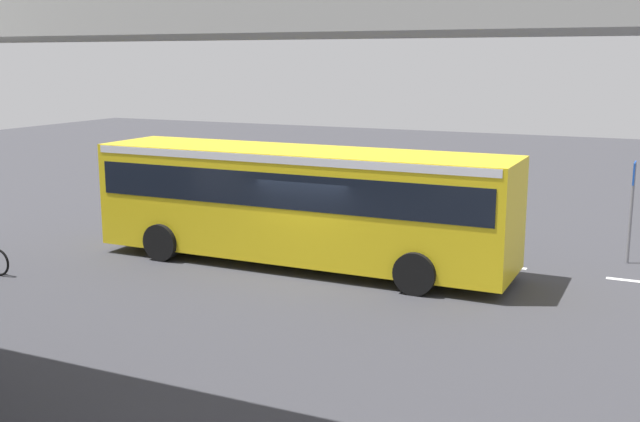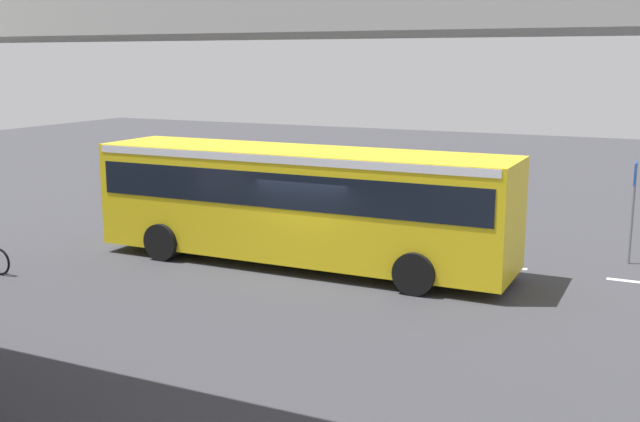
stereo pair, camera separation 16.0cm
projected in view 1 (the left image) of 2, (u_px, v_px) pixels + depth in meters
name	position (u px, v px, depth m)	size (l,w,h in m)	color
ground	(313.00, 273.00, 20.05)	(80.00, 80.00, 0.00)	#38383D
city_bus	(300.00, 196.00, 20.55)	(11.54, 2.85, 3.15)	yellow
traffic_sign	(632.00, 195.00, 20.67)	(0.08, 0.60, 2.80)	slate
lane_dash_left	(489.00, 265.00, 20.88)	(2.00, 0.20, 0.01)	silver
lane_dash_centre	(354.00, 249.00, 22.55)	(2.00, 0.20, 0.01)	silver
lane_dash_right	(237.00, 236.00, 24.22)	(2.00, 0.20, 0.01)	silver
lane_dash_rightmost	(136.00, 225.00, 25.89)	(2.00, 0.20, 0.01)	silver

